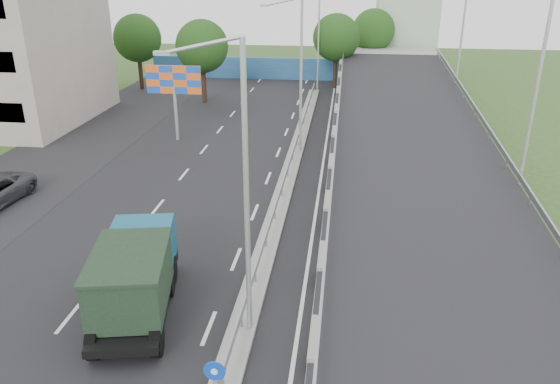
% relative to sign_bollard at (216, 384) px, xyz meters
% --- Properties ---
extents(road_surface, '(26.00, 90.00, 0.04)m').
position_rel_sign_bollard_xyz_m(road_surface, '(-3.00, 17.83, -1.03)').
color(road_surface, black).
rests_on(road_surface, ground).
extents(parking_strip, '(8.00, 90.00, 0.05)m').
position_rel_sign_bollard_xyz_m(parking_strip, '(-16.00, 17.83, -1.03)').
color(parking_strip, black).
rests_on(parking_strip, ground).
extents(median, '(1.00, 44.00, 0.20)m').
position_rel_sign_bollard_xyz_m(median, '(0.00, 21.83, -0.93)').
color(median, gray).
rests_on(median, ground).
extents(overpass_ramp, '(10.00, 50.00, 3.50)m').
position_rel_sign_bollard_xyz_m(overpass_ramp, '(7.50, 21.83, 0.72)').
color(overpass_ramp, gray).
rests_on(overpass_ramp, ground).
extents(median_guardrail, '(0.09, 44.00, 0.71)m').
position_rel_sign_bollard_xyz_m(median_guardrail, '(0.00, 21.83, -0.28)').
color(median_guardrail, gray).
rests_on(median_guardrail, median).
extents(sign_bollard, '(0.64, 0.23, 1.67)m').
position_rel_sign_bollard_xyz_m(sign_bollard, '(0.00, 0.00, 0.00)').
color(sign_bollard, black).
rests_on(sign_bollard, median).
extents(lamp_post_near, '(2.74, 0.18, 10.08)m').
position_rel_sign_bollard_xyz_m(lamp_post_near, '(0.11, 3.83, 4.77)').
color(lamp_post_near, '#B2B5B7').
rests_on(lamp_post_near, median).
extents(lamp_post_mid, '(2.74, 0.18, 10.08)m').
position_rel_sign_bollard_xyz_m(lamp_post_mid, '(0.11, 23.83, 4.77)').
color(lamp_post_mid, '#B2B5B7').
rests_on(lamp_post_mid, median).
extents(lamp_post_far, '(2.74, 0.18, 10.08)m').
position_rel_sign_bollard_xyz_m(lamp_post_far, '(0.11, 43.83, 4.77)').
color(lamp_post_far, '#B2B5B7').
rests_on(lamp_post_far, median).
extents(blue_wall, '(30.00, 0.50, 2.40)m').
position_rel_sign_bollard_xyz_m(blue_wall, '(-4.00, 49.83, 0.17)').
color(blue_wall, '#22587D').
rests_on(blue_wall, ground).
extents(church, '(7.00, 7.00, 13.80)m').
position_rel_sign_bollard_xyz_m(church, '(10.00, 57.83, 4.28)').
color(church, '#B2CCAD').
rests_on(church, ground).
extents(billboard, '(4.00, 0.24, 5.50)m').
position_rel_sign_bollard_xyz_m(billboard, '(-9.00, 25.83, 3.15)').
color(billboard, '#B2B5B7').
rests_on(billboard, ground).
extents(tree_left_mid, '(4.80, 4.80, 7.60)m').
position_rel_sign_bollard_xyz_m(tree_left_mid, '(-10.00, 37.83, 4.14)').
color(tree_left_mid, black).
rests_on(tree_left_mid, ground).
extents(tree_median_far, '(4.80, 4.80, 7.60)m').
position_rel_sign_bollard_xyz_m(tree_median_far, '(2.00, 45.83, 4.14)').
color(tree_median_far, black).
rests_on(tree_median_far, ground).
extents(tree_left_far, '(4.80, 4.80, 7.60)m').
position_rel_sign_bollard_xyz_m(tree_left_far, '(-18.00, 42.83, 4.14)').
color(tree_left_far, black).
rests_on(tree_left_far, ground).
extents(tree_ramp_far, '(4.80, 4.80, 7.60)m').
position_rel_sign_bollard_xyz_m(tree_ramp_far, '(6.00, 52.83, 4.14)').
color(tree_ramp_far, black).
rests_on(tree_ramp_far, ground).
extents(dump_truck, '(3.62, 6.90, 2.89)m').
position_rel_sign_bollard_xyz_m(dump_truck, '(-4.08, 4.59, 0.57)').
color(dump_truck, black).
rests_on(dump_truck, ground).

